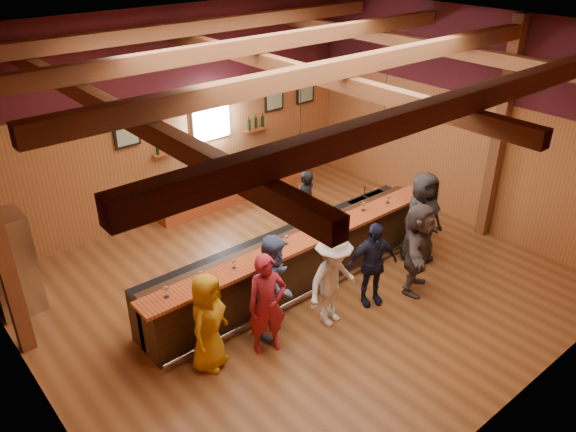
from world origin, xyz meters
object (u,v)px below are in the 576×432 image
Objects in this scene: customer_redvest at (267,304)px; customer_navy at (372,264)px; stainless_fridge at (11,264)px; bottle_a at (335,217)px; back_bar_cabinet at (234,181)px; customer_denim at (275,284)px; ice_bucket at (318,226)px; customer_orange at (208,322)px; customer_dark at (422,218)px; bar_counter at (294,259)px; customer_white at (333,281)px; bartender at (305,204)px; customer_brown at (418,248)px.

customer_redvest reaches higher than customer_navy.
stainless_fridge is at bearing 164.47° from customer_navy.
back_bar_cabinet is at bearing 83.28° from bottle_a.
bottle_a is at bearing -96.72° from back_bar_cabinet.
ice_bucket is (1.35, 0.48, 0.36)m from customer_denim.
stainless_fridge is at bearing 150.64° from bottle_a.
customer_denim is at bearing -28.53° from customer_orange.
customer_denim is (3.04, -3.25, -0.03)m from stainless_fridge.
customer_dark is at bearing -20.75° from bottle_a.
customer_denim reaches higher than back_bar_cabinet.
customer_orange is (-2.35, -0.83, 0.27)m from bar_counter.
stainless_fridge reaches higher than customer_orange.
customer_orange is 0.94× the size of customer_redvest.
customer_redvest is 1.23m from customer_white.
customer_dark reaches higher than customer_white.
ice_bucket is (0.53, 0.94, 0.42)m from customer_white.
bar_counter is 1.77m from bartender.
bartender reaches higher than bottle_a.
customer_denim is at bearing -173.28° from customer_navy.
customer_redvest is at bearing 143.76° from customer_brown.
bartender is (3.65, 2.01, -0.04)m from customer_orange.
customer_denim is at bearing -143.27° from bar_counter.
ice_bucket is (0.28, -0.32, 0.72)m from bar_counter.
customer_navy is (2.12, -0.19, -0.06)m from customer_redvest.
customer_navy is 1.12m from bottle_a.
back_bar_cabinet is at bearing 11.93° from stainless_fridge.
customer_orange is 0.92m from customer_redvest.
ice_bucket is 0.71× the size of bottle_a.
customer_redvest is 2.13m from customer_navy.
stainless_fridge is 1.15× the size of customer_navy.
bar_counter is at bearing 169.51° from customer_dark.
customer_navy is at bearing -38.47° from customer_orange.
stainless_fridge is at bearing -20.88° from bartender.
customer_redvest is 6.58× the size of ice_bucket.
customer_white is (1.22, -0.16, -0.02)m from customer_redvest.
bar_counter is 3.50× the size of stainless_fridge.
customer_orange is 2.72m from ice_bucket.
bar_counter is at bearing 4.61° from customer_denim.
back_bar_cabinet is 2.44× the size of customer_white.
customer_orange is 4.78m from customer_dark.
customer_redvest reaches higher than back_bar_cabinet.
ice_bucket is (-0.90, -3.89, 0.76)m from back_bar_cabinet.
stainless_fridge is at bearing 101.01° from customer_denim.
customer_redvest is 1.96m from ice_bucket.
bartender is at bearing 97.91° from customer_navy.
bar_counter is 1.47m from customer_navy.
customer_denim is 4.83× the size of bottle_a.
customer_dark reaches higher than bartender.
customer_white is at bearing -41.28° from customer_orange.
customer_dark reaches higher than bottle_a.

